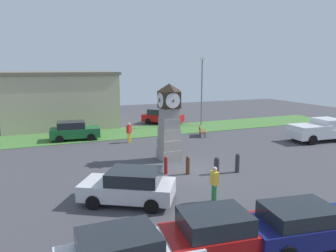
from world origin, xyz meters
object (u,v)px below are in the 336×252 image
at_px(car_near_tower, 220,233).
at_px(car_silver_hatch, 74,131).
at_px(car_by_building, 304,224).
at_px(pedestrian_crossing_lot, 214,182).
at_px(bollard_end_row, 166,165).
at_px(car_end_of_row, 162,116).
at_px(street_lamp_near_road, 202,87).
at_px(bench, 201,130).
at_px(bollard_far_row, 188,165).
at_px(bollard_mid_row, 217,165).
at_px(clock_tower, 169,123).
at_px(bollard_near_tower, 237,163).
at_px(pedestrian_near_bench, 129,131).
at_px(car_far_lot, 130,186).
at_px(pickup_truck, 319,130).

bearing_deg(car_near_tower, car_silver_hatch, 96.65).
relative_size(car_by_building, pedestrian_crossing_lot, 2.69).
relative_size(bollard_end_row, car_end_of_row, 0.24).
distance_m(car_silver_hatch, street_lamp_near_road, 13.82).
distance_m(car_end_of_row, bench, 7.44).
bearing_deg(bollard_far_row, bollard_mid_row, -21.21).
height_order(clock_tower, bollard_end_row, clock_tower).
distance_m(bollard_near_tower, car_silver_hatch, 14.83).
distance_m(bench, pedestrian_near_bench, 6.71).
distance_m(car_near_tower, car_far_lot, 5.47).
xyz_separation_m(car_far_lot, pedestrian_near_bench, (3.33, 11.71, 0.16)).
relative_size(car_silver_hatch, car_end_of_row, 0.95).
xyz_separation_m(pickup_truck, pedestrian_crossing_lot, (-14.55, -7.62, 0.03)).
distance_m(bollard_far_row, car_silver_hatch, 12.81).
relative_size(car_far_lot, pickup_truck, 0.88).
height_order(pedestrian_near_bench, pedestrian_crossing_lot, pedestrian_crossing_lot).
bearing_deg(bench, car_far_lot, -130.56).
bearing_deg(street_lamp_near_road, bollard_near_tower, -110.54).
height_order(clock_tower, bollard_far_row, clock_tower).
bearing_deg(pedestrian_crossing_lot, car_near_tower, -118.08).
height_order(car_far_lot, street_lamp_near_road, street_lamp_near_road).
bearing_deg(bollard_end_row, car_silver_hatch, 108.64).
bearing_deg(bench, bollard_mid_row, -113.61).
relative_size(clock_tower, bollard_near_tower, 4.45).
xyz_separation_m(car_near_tower, car_by_building, (3.02, -0.58, -0.02)).
xyz_separation_m(bollard_end_row, car_far_lot, (-3.08, -3.14, 0.26)).
distance_m(car_end_of_row, street_lamp_near_road, 5.38).
xyz_separation_m(bollard_far_row, bollard_end_row, (-1.15, 0.54, -0.02)).
height_order(car_silver_hatch, bench, car_silver_hatch).
relative_size(bollard_far_row, car_silver_hatch, 0.26).
height_order(bench, pedestrian_crossing_lot, pedestrian_crossing_lot).
xyz_separation_m(car_end_of_row, pedestrian_crossing_lot, (-5.56, -20.52, 0.14)).
distance_m(car_near_tower, pedestrian_crossing_lot, 4.33).
bearing_deg(pedestrian_crossing_lot, street_lamp_near_road, 63.38).
bearing_deg(car_silver_hatch, pedestrian_near_bench, -33.72).
bearing_deg(clock_tower, car_far_lot, -126.96).
bearing_deg(car_end_of_row, pickup_truck, -55.13).
xyz_separation_m(bollard_near_tower, bollard_end_row, (-4.00, 1.34, -0.05)).
bearing_deg(street_lamp_near_road, bench, -118.12).
distance_m(clock_tower, bollard_mid_row, 4.55).
height_order(clock_tower, bollard_mid_row, clock_tower).
relative_size(car_far_lot, pedestrian_near_bench, 2.78).
bearing_deg(street_lamp_near_road, car_silver_hatch, -171.29).
relative_size(clock_tower, car_silver_hatch, 1.21).
distance_m(bollard_near_tower, car_end_of_row, 17.43).
height_order(bollard_near_tower, pickup_truck, pickup_truck).
distance_m(clock_tower, car_end_of_row, 14.15).
bearing_deg(pedestrian_crossing_lot, pickup_truck, 27.64).
bearing_deg(car_far_lot, car_near_tower, -73.36).
bearing_deg(clock_tower, street_lamp_near_road, 52.43).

